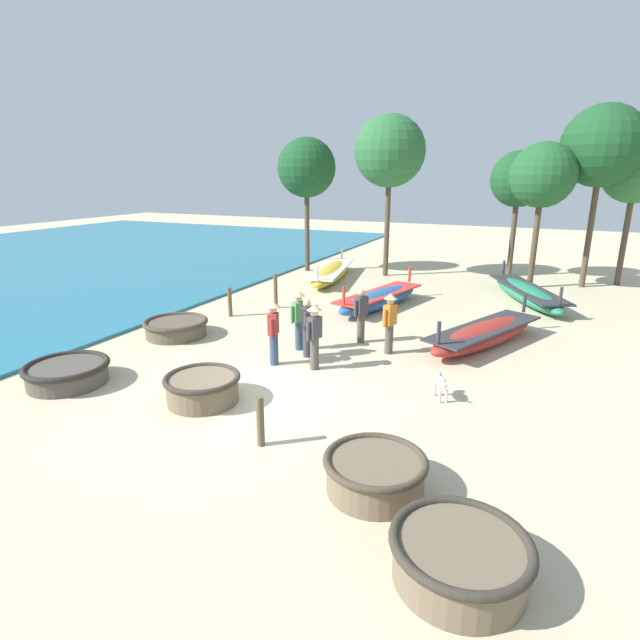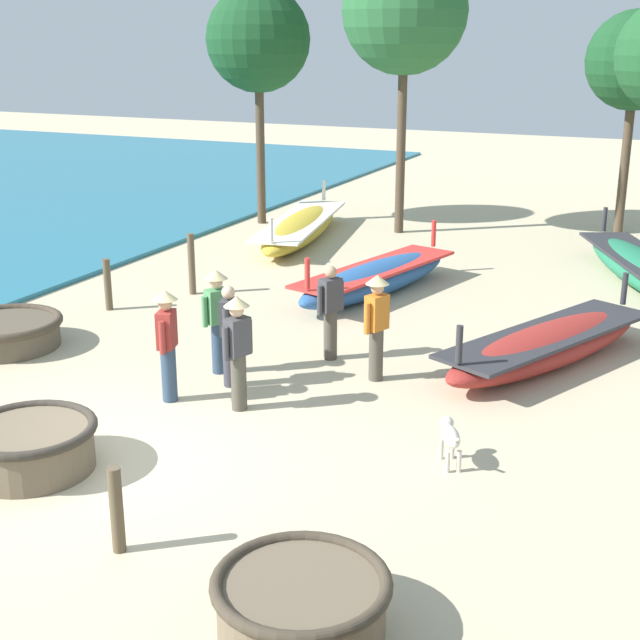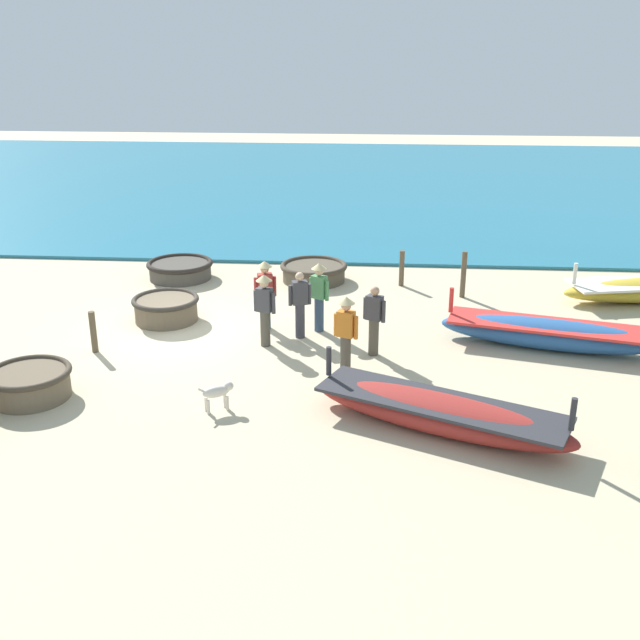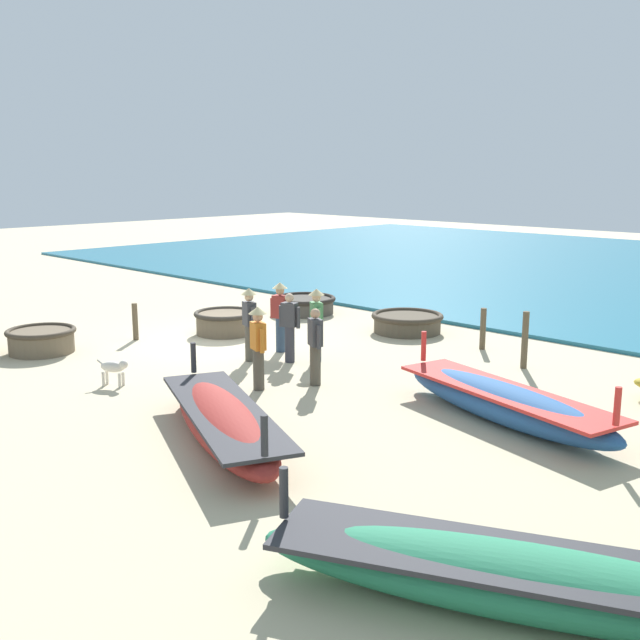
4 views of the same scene
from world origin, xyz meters
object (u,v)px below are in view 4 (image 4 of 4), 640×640
fisherman_standing_left (249,319)px  fisherman_standing_right (258,342)px  coracle_upturned (304,304)px  coracle_beside_post (407,322)px  fisherman_hauling (316,320)px  mooring_post_mid_beach (483,329)px  mooring_post_inland (135,322)px  coracle_nearest (225,321)px  mooring_post_shoreline (525,340)px  long_boat_blue_hull (224,422)px  long_boat_white_hull (528,580)px  long_boat_green_hull (505,402)px  dog (114,368)px  fisherman_by_coracle (280,312)px  coracle_center (41,340)px  fisherman_crouching (290,326)px

fisherman_standing_left → fisherman_standing_right: bearing=54.0°
coracle_upturned → coracle_beside_post: 3.86m
fisherman_hauling → mooring_post_mid_beach: fisherman_hauling is taller
fisherman_standing_left → mooring_post_inland: fisherman_standing_left is taller
coracle_nearest → mooring_post_shoreline: mooring_post_shoreline is taller
long_boat_blue_hull → mooring_post_mid_beach: bearing=-176.8°
long_boat_white_hull → coracle_upturned: bearing=-126.4°
long_boat_green_hull → dog: 7.61m
fisherman_by_coracle → fisherman_standing_right: bearing=39.6°
coracle_upturned → mooring_post_mid_beach: (0.19, 6.35, 0.22)m
coracle_center → fisherman_standing_right: size_ratio=0.97×
coracle_center → long_boat_blue_hull: size_ratio=0.33×
long_boat_white_hull → fisherman_by_coracle: bearing=-120.0°
fisherman_standing_right → mooring_post_mid_beach: size_ratio=1.66×
coracle_upturned → fisherman_standing_right: bearing=39.2°
long_boat_white_hull → fisherman_by_coracle: size_ratio=3.31×
fisherman_crouching → long_boat_green_hull: bearing=88.0°
coracle_center → long_boat_green_hull: bearing=107.6°
fisherman_by_coracle → fisherman_crouching: size_ratio=1.06×
fisherman_standing_right → mooring_post_shoreline: size_ratio=1.33×
coracle_upturned → mooring_post_inland: (5.51, -0.51, 0.19)m
coracle_nearest → dog: size_ratio=2.64×
coracle_beside_post → mooring_post_mid_beach: (0.25, 2.49, 0.22)m
fisherman_by_coracle → fisherman_hauling: size_ratio=1.00×
fisherman_hauling → fisherman_standing_left: (1.00, -1.13, 0.00)m
fisherman_crouching → fisherman_standing_right: (1.91, 1.13, 0.12)m
fisherman_standing_right → dog: bearing=-50.9°
fisherman_crouching → long_boat_white_hull: bearing=60.1°
coracle_beside_post → mooring_post_shoreline: size_ratio=1.52×
coracle_nearest → mooring_post_mid_beach: size_ratio=1.62×
long_boat_green_hull → fisherman_by_coracle: 6.53m
coracle_center → mooring_post_inland: bearing=169.5°
coracle_beside_post → mooring_post_mid_beach: bearing=84.3°
coracle_upturned → mooring_post_shoreline: size_ratio=1.51×
long_boat_green_hull → mooring_post_shoreline: bearing=-155.5°
mooring_post_shoreline → mooring_post_mid_beach: bearing=-118.7°
mooring_post_mid_beach → coracle_upturned: bearing=-91.7°
coracle_nearest → mooring_post_shoreline: bearing=107.8°
coracle_nearest → coracle_center: 4.59m
fisherman_standing_right → coracle_upturned: bearing=-140.8°
mooring_post_shoreline → fisherman_by_coracle: bearing=-61.1°
fisherman_crouching → fisherman_standing_left: bearing=-52.7°
coracle_upturned → fisherman_hauling: bearing=48.4°
long_boat_green_hull → mooring_post_inland: size_ratio=5.20×
long_boat_blue_hull → mooring_post_mid_beach: (-8.28, -0.47, 0.17)m
fisherman_hauling → fisherman_standing_right: same height
coracle_center → fisherman_hauling: bearing=126.9°
coracle_upturned → fisherman_crouching: 5.84m
long_boat_white_hull → fisherman_standing_left: bearing=-115.3°
fisherman_by_coracle → fisherman_hauling: same height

